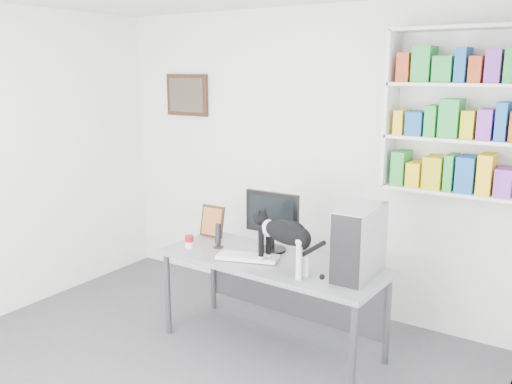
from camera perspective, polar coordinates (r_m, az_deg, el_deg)
room at (r=3.43m, az=-11.80°, el=-1.11°), size 4.01×4.01×2.70m
bookshelf at (r=4.31m, az=20.34°, el=7.91°), size 1.03×0.28×1.24m
wall_art at (r=5.67m, az=-7.27°, el=10.09°), size 0.52×0.04×0.42m
desk at (r=4.32m, az=1.63°, el=-11.69°), size 1.79×0.75×0.74m
monitor at (r=4.30m, az=1.74°, el=-3.09°), size 0.47×0.24×0.49m
keyboard at (r=4.18m, az=-0.89°, el=-6.85°), size 0.50×0.32×0.04m
pc_tower at (r=3.85m, az=10.84°, el=-5.17°), size 0.23×0.50×0.50m
speaker at (r=4.43m, az=-4.00°, el=-4.56°), size 0.11×0.11×0.21m
leaning_print at (r=4.71m, az=-4.62°, el=-3.02°), size 0.23×0.10×0.28m
soup_can at (r=4.45m, az=-7.04°, el=-5.22°), size 0.08×0.08×0.11m
cat at (r=3.89m, az=3.05°, el=-5.58°), size 0.67×0.34×0.40m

